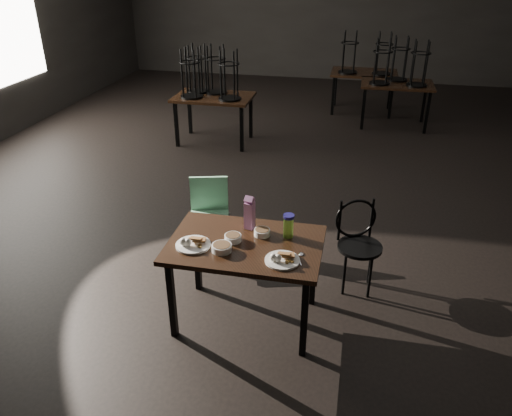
% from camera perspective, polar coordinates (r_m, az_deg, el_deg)
% --- Properties ---
extents(main_table, '(1.20, 0.80, 0.75)m').
position_cam_1_polar(main_table, '(3.94, -1.21, -4.95)').
color(main_table, black).
rests_on(main_table, ground).
extents(plate_left, '(0.27, 0.27, 0.09)m').
position_cam_1_polar(plate_left, '(3.87, -7.25, -4.01)').
color(plate_left, white).
rests_on(plate_left, main_table).
extents(plate_right, '(0.26, 0.26, 0.08)m').
position_cam_1_polar(plate_right, '(3.67, 2.99, -5.80)').
color(plate_right, white).
rests_on(plate_right, main_table).
extents(bowl_near, '(0.13, 0.13, 0.05)m').
position_cam_1_polar(bowl_near, '(3.91, -2.66, -3.41)').
color(bowl_near, white).
rests_on(bowl_near, main_table).
extents(bowl_far, '(0.13, 0.13, 0.05)m').
position_cam_1_polar(bowl_far, '(3.98, 0.70, -2.77)').
color(bowl_far, white).
rests_on(bowl_far, main_table).
extents(bowl_big, '(0.15, 0.15, 0.05)m').
position_cam_1_polar(bowl_big, '(3.79, -3.94, -4.53)').
color(bowl_big, white).
rests_on(bowl_big, main_table).
extents(juice_carton, '(0.09, 0.09, 0.29)m').
position_cam_1_polar(juice_carton, '(4.03, -0.74, -0.62)').
color(juice_carton, '#911A80').
rests_on(juice_carton, main_table).
extents(water_bottle, '(0.10, 0.10, 0.19)m').
position_cam_1_polar(water_bottle, '(3.93, 3.73, -2.01)').
color(water_bottle, '#93E543').
rests_on(water_bottle, main_table).
extents(spoon, '(0.05, 0.18, 0.01)m').
position_cam_1_polar(spoon, '(3.76, 5.16, -5.37)').
color(spoon, silver).
rests_on(spoon, main_table).
extents(bentwood_chair, '(0.44, 0.43, 0.83)m').
position_cam_1_polar(bentwood_chair, '(4.54, 11.57, -3.42)').
color(bentwood_chair, black).
rests_on(bentwood_chair, ground).
extents(school_chair, '(0.46, 0.46, 0.81)m').
position_cam_1_polar(school_chair, '(4.94, -5.35, -0.33)').
color(school_chair, '#7BBF95').
rests_on(school_chair, ground).
extents(bg_table_left, '(1.20, 0.80, 1.48)m').
position_cam_1_polar(bg_table_left, '(7.94, -5.10, 13.02)').
color(bg_table_left, black).
rests_on(bg_table_left, ground).
extents(bg_table_right, '(1.20, 0.80, 1.48)m').
position_cam_1_polar(bg_table_right, '(9.02, 15.87, 13.75)').
color(bg_table_right, black).
rests_on(bg_table_right, ground).
extents(bg_table_far, '(1.20, 0.80, 1.48)m').
position_cam_1_polar(bg_table_far, '(9.71, 12.28, 14.92)').
color(bg_table_far, black).
rests_on(bg_table_far, ground).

